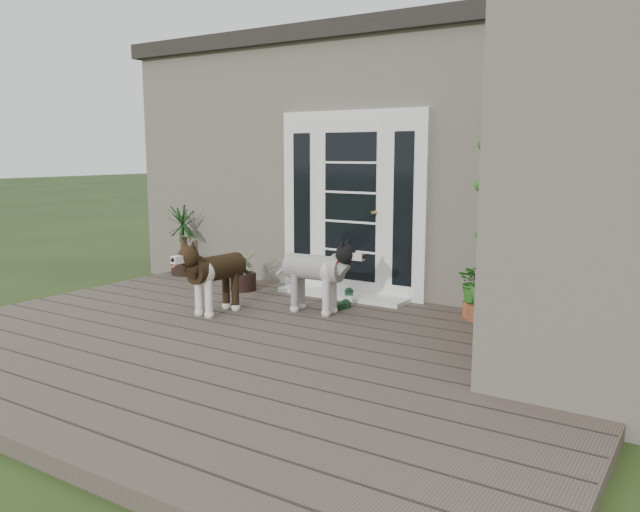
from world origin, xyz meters
The scene contains 16 objects.
deck centered at (0.00, 0.40, 0.06)m, with size 6.20×4.60×0.12m, color #6B5B4C.
house_main centered at (0.00, 4.65, 1.55)m, with size 7.40×4.00×3.10m, color #665E54.
roof_main centered at (0.00, 4.65, 3.20)m, with size 7.60×4.20×0.20m, color #2D2826.
house_wing centered at (2.90, 1.50, 1.55)m, with size 1.60×2.40×3.10m, color #665E54.
door_unit centered at (-0.20, 2.60, 1.19)m, with size 1.90×0.14×2.15m, color white.
door_step centered at (-0.20, 2.40, 0.14)m, with size 1.60×0.40×0.05m, color white.
brindle_dog centered at (-0.92, 1.02, 0.47)m, with size 0.36×0.84×0.70m, color #322212, non-canonical shape.
white_dog centered at (-0.07, 1.59, 0.47)m, with size 0.36×0.84×0.70m, color silver, non-canonical shape.
spider_plant centered at (-1.41, 2.05, 0.40)m, with size 0.53×0.53×0.56m, color #80935A, non-canonical shape.
yucca centered at (-2.75, 2.40, 0.62)m, with size 0.69×0.69×0.99m, color black, non-canonical shape.
herb_a centered at (1.42, 2.32, 0.37)m, with size 0.40×0.40×0.51m, color #1D6520.
herb_b centered at (1.80, 2.10, 0.40)m, with size 0.38×0.38×0.57m, color #18561C.
herb_c centered at (1.52, 2.24, 0.37)m, with size 0.32×0.32×0.49m, color #275A19.
sapling centered at (1.86, 1.76, 1.08)m, with size 0.56×0.56×1.92m, color #1A5E1B, non-canonical shape.
clog_left centered at (-0.11, 2.39, 0.16)m, with size 0.13×0.28×0.08m, color #16371E, non-canonical shape.
clog_right centered at (0.09, 1.87, 0.16)m, with size 0.13×0.27×0.08m, color #14331C, non-canonical shape.
Camera 1 is at (3.52, -3.88, 1.79)m, focal length 35.80 mm.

